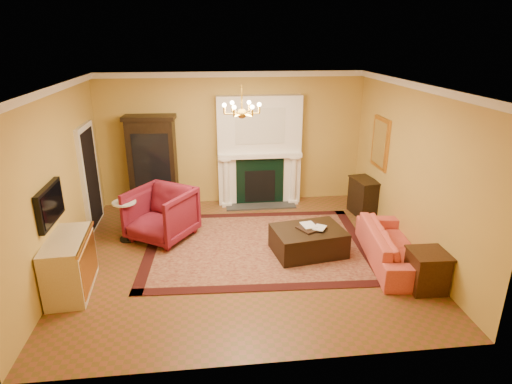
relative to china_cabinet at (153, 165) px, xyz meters
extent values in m
cube|color=brown|center=(1.79, -2.49, -1.03)|extent=(6.00, 5.50, 0.02)
cube|color=white|center=(1.79, -2.49, 1.99)|extent=(6.00, 5.50, 0.02)
cube|color=#B89242|center=(1.79, 0.27, 0.48)|extent=(6.00, 0.02, 3.00)
cube|color=#B89242|center=(1.79, -5.25, 0.48)|extent=(6.00, 0.02, 3.00)
cube|color=#B89242|center=(-1.22, -2.49, 0.48)|extent=(0.02, 5.50, 3.00)
cube|color=#B89242|center=(4.80, -2.49, 0.48)|extent=(0.02, 5.50, 3.00)
cube|color=white|center=(2.39, 0.10, 0.23)|extent=(1.90, 0.32, 2.50)
cube|color=silver|center=(2.39, -0.07, 0.83)|extent=(1.10, 0.01, 0.80)
cube|color=black|center=(2.39, -0.07, -0.47)|extent=(1.10, 0.02, 1.10)
cube|color=black|center=(2.39, -0.08, -0.57)|extent=(0.70, 0.02, 0.75)
cube|color=#333333|center=(2.39, -0.19, -1.00)|extent=(1.60, 0.50, 0.04)
cube|color=white|center=(2.39, 0.04, 0.16)|extent=(1.90, 0.44, 0.10)
cylinder|color=white|center=(1.61, -0.08, -0.43)|extent=(0.14, 0.14, 1.18)
cylinder|color=white|center=(3.17, -0.08, -0.43)|extent=(0.14, 0.14, 1.18)
cube|color=white|center=(1.79, 0.22, 1.92)|extent=(6.00, 0.08, 0.12)
cube|color=white|center=(-1.17, -2.49, 1.92)|extent=(0.08, 5.50, 0.12)
cube|color=white|center=(4.75, -2.49, 1.92)|extent=(0.08, 5.50, 0.12)
cube|color=silver|center=(-1.17, -0.79, 0.03)|extent=(0.08, 1.05, 2.10)
cube|color=black|center=(-1.13, -0.79, 0.00)|extent=(0.02, 0.85, 1.95)
cube|color=black|center=(-1.16, -3.09, 0.33)|extent=(0.08, 0.95, 0.58)
cube|color=black|center=(-1.11, -3.09, 0.33)|extent=(0.01, 0.85, 0.48)
cube|color=gold|center=(4.76, -1.09, 0.63)|extent=(0.05, 0.76, 1.05)
cube|color=white|center=(4.73, -1.09, 0.63)|extent=(0.01, 0.62, 0.90)
cylinder|color=gold|center=(1.79, -2.49, 1.78)|extent=(0.03, 0.03, 0.40)
sphere|color=gold|center=(1.79, -2.49, 1.53)|extent=(0.16, 0.16, 0.16)
sphere|color=#FFE5B2|center=(2.07, -2.49, 1.67)|extent=(0.07, 0.07, 0.07)
sphere|color=#FFE5B2|center=(1.93, -2.25, 1.67)|extent=(0.07, 0.07, 0.07)
sphere|color=#FFE5B2|center=(1.65, -2.25, 1.67)|extent=(0.07, 0.07, 0.07)
sphere|color=#FFE5B2|center=(1.51, -2.49, 1.67)|extent=(0.07, 0.07, 0.07)
sphere|color=#FFE5B2|center=(1.65, -2.73, 1.67)|extent=(0.07, 0.07, 0.07)
sphere|color=#FFE5B2|center=(1.93, -2.73, 1.67)|extent=(0.07, 0.07, 0.07)
cube|color=#470F0F|center=(2.08, -2.18, -1.01)|extent=(4.27, 3.28, 0.02)
cube|color=black|center=(0.00, 0.00, 0.00)|extent=(1.04, 0.53, 2.03)
imported|color=maroon|center=(0.29, -1.64, -0.46)|extent=(1.46, 1.44, 1.11)
cylinder|color=black|center=(-0.38, -1.63, -0.99)|extent=(0.31, 0.31, 0.04)
cylinder|color=black|center=(-0.38, -1.63, -0.62)|extent=(0.07, 0.07, 0.71)
cylinder|color=white|center=(-0.38, -1.63, -0.24)|extent=(0.44, 0.44, 0.03)
cube|color=beige|center=(-0.94, -3.32, -0.57)|extent=(0.64, 1.22, 0.89)
imported|color=#E45548|center=(4.34, -3.03, -0.61)|extent=(0.86, 2.15, 0.82)
cube|color=#371F0F|center=(4.51, -3.92, -0.71)|extent=(0.54, 0.54, 0.61)
cube|color=black|center=(4.57, -0.92, -0.62)|extent=(0.50, 0.75, 0.78)
cube|color=black|center=(2.96, -2.55, -0.77)|extent=(1.36, 1.08, 0.46)
cube|color=black|center=(3.02, -2.53, -0.53)|extent=(0.57, 0.53, 0.03)
imported|color=gray|center=(2.86, -2.51, -0.36)|extent=(0.23, 0.07, 0.31)
imported|color=gray|center=(3.06, -2.56, -0.38)|extent=(0.18, 0.12, 0.27)
cylinder|color=gray|center=(1.65, 0.04, 0.26)|extent=(0.11, 0.11, 0.09)
cone|color=#0F3718|center=(1.65, 0.04, 0.47)|extent=(0.16, 0.16, 0.33)
cylinder|color=gray|center=(3.07, 0.04, 0.25)|extent=(0.10, 0.10, 0.08)
cone|color=#0F3718|center=(3.07, 0.04, 0.45)|extent=(0.14, 0.14, 0.30)
camera|label=1|loc=(1.23, -9.34, 2.71)|focal=30.00mm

